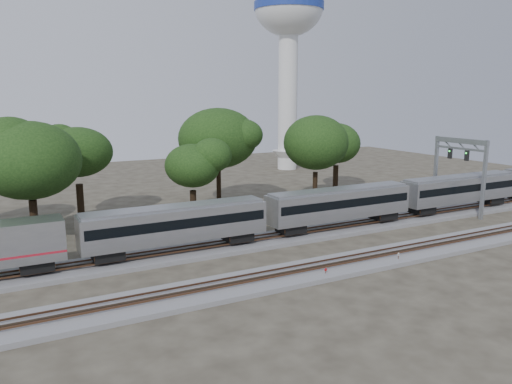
# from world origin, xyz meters

# --- Properties ---
(ground) EXTENTS (160.00, 160.00, 0.00)m
(ground) POSITION_xyz_m (0.00, 0.00, 0.00)
(ground) COLOR #383328
(ground) RESTS_ON ground
(track_far) EXTENTS (160.00, 5.00, 0.73)m
(track_far) POSITION_xyz_m (0.00, 6.00, 0.21)
(track_far) COLOR slate
(track_far) RESTS_ON ground
(track_near) EXTENTS (160.00, 5.00, 0.73)m
(track_near) POSITION_xyz_m (0.00, -4.00, 0.21)
(track_near) COLOR slate
(track_near) RESTS_ON ground
(train) EXTENTS (112.45, 3.21, 4.74)m
(train) POSITION_xyz_m (22.55, 6.00, 3.28)
(train) COLOR #B8BAC0
(train) RESTS_ON ground
(switch_stand_red) EXTENTS (0.28, 0.05, 0.87)m
(switch_stand_red) POSITION_xyz_m (2.61, -5.49, 0.55)
(switch_stand_red) COLOR #512D19
(switch_stand_red) RESTS_ON ground
(switch_stand_white) EXTENTS (0.31, 0.13, 1.00)m
(switch_stand_white) POSITION_xyz_m (10.78, -5.50, 0.64)
(switch_stand_white) COLOR #512D19
(switch_stand_white) RESTS_ON ground
(switch_lever) EXTENTS (0.55, 0.40, 0.30)m
(switch_lever) POSITION_xyz_m (6.78, -6.06, 0.15)
(switch_lever) COLOR #512D19
(switch_lever) RESTS_ON ground
(water_tower) EXTENTS (13.93, 13.93, 38.57)m
(water_tower) POSITION_xyz_m (33.24, 51.04, 28.57)
(water_tower) COLOR silver
(water_tower) RESTS_ON ground
(signal_gantry) EXTENTS (0.68, 8.09, 9.84)m
(signal_gantry) POSITION_xyz_m (31.75, 6.00, 7.17)
(signal_gantry) COLOR gray
(signal_gantry) RESTS_ON ground
(tree_2) EXTENTS (8.98, 8.98, 12.65)m
(tree_2) POSITION_xyz_m (-18.29, 16.31, 8.82)
(tree_2) COLOR black
(tree_2) RESTS_ON ground
(tree_3) EXTENTS (8.63, 8.63, 12.17)m
(tree_3) POSITION_xyz_m (-12.44, 24.97, 8.47)
(tree_3) COLOR black
(tree_3) RESTS_ON ground
(tree_4) EXTENTS (6.84, 6.84, 9.64)m
(tree_4) POSITION_xyz_m (0.16, 19.28, 6.71)
(tree_4) COLOR black
(tree_4) RESTS_ON ground
(tree_5) EXTENTS (9.70, 9.70, 13.68)m
(tree_5) POSITION_xyz_m (5.61, 23.75, 9.53)
(tree_5) COLOR black
(tree_5) RESTS_ON ground
(tree_6) EXTENTS (9.01, 9.01, 12.71)m
(tree_6) POSITION_xyz_m (17.93, 18.46, 8.85)
(tree_6) COLOR black
(tree_6) RESTS_ON ground
(tree_7) EXTENTS (7.90, 7.90, 11.14)m
(tree_7) POSITION_xyz_m (27.16, 26.04, 7.75)
(tree_7) COLOR black
(tree_7) RESTS_ON ground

